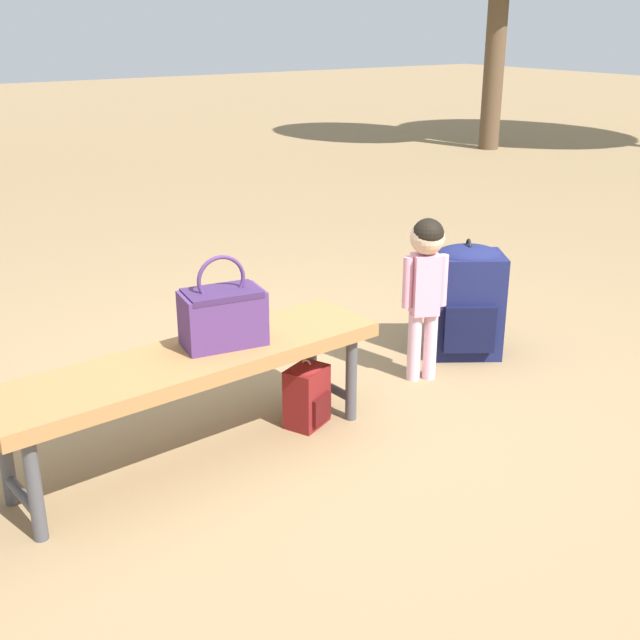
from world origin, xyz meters
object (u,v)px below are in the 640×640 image
at_px(child_standing, 426,275).
at_px(backpack_small, 307,393).
at_px(park_bench, 192,368).
at_px(handbag, 223,315).
at_px(backpack_large, 465,297).

distance_m(child_standing, backpack_small, 0.82).
distance_m(park_bench, child_standing, 1.26).
xyz_separation_m(handbag, backpack_large, (1.49, 0.17, -0.27)).
xyz_separation_m(handbag, child_standing, (1.09, 0.04, -0.04)).
distance_m(handbag, backpack_small, 0.56).
relative_size(child_standing, backpack_small, 2.63).
bearing_deg(backpack_large, park_bench, -173.22).
bearing_deg(child_standing, backpack_small, -173.37).
height_order(park_bench, backpack_large, backpack_large).
bearing_deg(child_standing, backpack_large, 17.85).
xyz_separation_m(park_bench, child_standing, (1.25, 0.07, 0.14)).
xyz_separation_m(park_bench, backpack_large, (1.64, 0.19, -0.08)).
bearing_deg(backpack_large, child_standing, -162.15).
bearing_deg(backpack_small, park_bench, 178.23).
relative_size(park_bench, backpack_large, 2.62).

